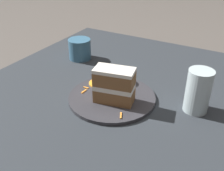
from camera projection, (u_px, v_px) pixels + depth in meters
ground_plane at (121, 122)px, 0.73m from camera, size 6.00×6.00×0.00m
dining_table at (121, 118)px, 0.72m from camera, size 1.14×0.99×0.03m
plate at (112, 97)px, 0.77m from camera, size 0.25×0.25×0.01m
cake_slice at (114, 85)px, 0.72m from camera, size 0.08×0.12×0.10m
cream_dollop at (119, 75)px, 0.82m from camera, size 0.06×0.05×0.05m
orange_garnish at (98, 83)px, 0.82m from camera, size 0.06×0.06×0.00m
carrot_shreds_scatter at (108, 94)px, 0.77m from camera, size 0.16×0.18×0.00m
drinking_glass at (198, 94)px, 0.70m from camera, size 0.07×0.07×0.12m
coffee_mug at (80, 48)px, 1.00m from camera, size 0.08×0.08×0.08m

